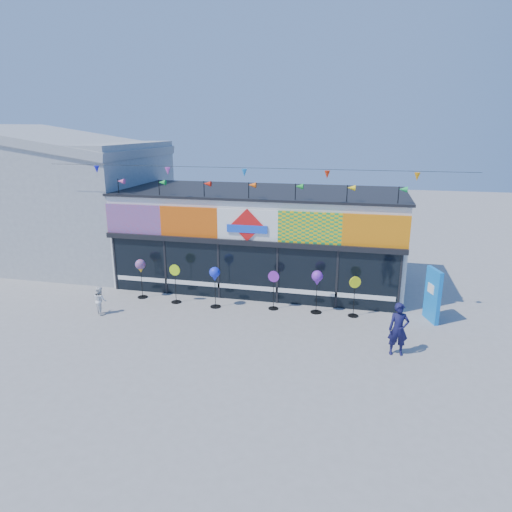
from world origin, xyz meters
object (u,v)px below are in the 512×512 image
(spinner_0, at_px, (141,267))
(child, at_px, (100,300))
(spinner_2, at_px, (215,275))
(spinner_1, at_px, (175,283))
(blue_sign, at_px, (433,295))
(spinner_3, at_px, (273,289))
(spinner_4, at_px, (317,279))
(adult_man, at_px, (398,329))
(spinner_5, at_px, (354,295))

(spinner_0, height_order, child, spinner_0)
(spinner_0, distance_m, spinner_2, 3.25)
(spinner_1, bearing_deg, blue_sign, 2.69)
(spinner_3, relative_size, spinner_4, 0.92)
(spinner_1, relative_size, child, 1.48)
(spinner_1, xyz_separation_m, adult_man, (8.28, -2.48, 0.00))
(blue_sign, distance_m, spinner_4, 4.11)
(spinner_2, bearing_deg, spinner_5, 3.43)
(spinner_1, relative_size, spinner_4, 0.95)
(spinner_0, height_order, spinner_4, spinner_4)
(spinner_3, distance_m, spinner_4, 1.71)
(blue_sign, height_order, spinner_2, blue_sign)
(spinner_2, bearing_deg, spinner_4, 5.03)
(spinner_1, bearing_deg, spinner_0, 172.75)
(spinner_1, xyz_separation_m, spinner_2, (1.67, -0.10, 0.46))
(spinner_5, distance_m, adult_man, 3.02)
(spinner_1, relative_size, adult_man, 0.94)
(spinner_2, relative_size, adult_man, 0.97)
(blue_sign, distance_m, spinner_3, 5.73)
(spinner_3, xyz_separation_m, spinner_5, (3.01, -0.01, 0.01))
(child, bearing_deg, spinner_5, -130.77)
(blue_sign, height_order, spinner_0, blue_sign)
(spinner_5, xyz_separation_m, child, (-9.19, -1.90, -0.28))
(spinner_0, xyz_separation_m, spinner_5, (8.46, 0.01, -0.49))
(adult_man, bearing_deg, spinner_5, 111.15)
(spinner_1, distance_m, spinner_4, 5.56)
(spinner_2, bearing_deg, adult_man, -19.81)
(spinner_3, height_order, child, spinner_3)
(blue_sign, xyz_separation_m, spinner_0, (-11.17, -0.25, 0.33))
(spinner_4, distance_m, spinner_5, 1.46)
(blue_sign, distance_m, spinner_1, 9.63)
(spinner_3, relative_size, adult_man, 0.91)
(spinner_2, xyz_separation_m, adult_man, (6.60, -2.38, -0.46))
(spinner_0, xyz_separation_m, adult_man, (9.83, -2.68, -0.47))
(spinner_2, relative_size, child, 1.52)
(blue_sign, xyz_separation_m, spinner_3, (-5.72, -0.23, -0.17))
(spinner_0, xyz_separation_m, spinner_2, (3.23, -0.30, -0.00))
(spinner_0, relative_size, spinner_2, 1.00)
(spinner_5, relative_size, child, 1.44)
(adult_man, bearing_deg, spinner_4, 129.41)
(spinner_5, bearing_deg, spinner_3, 179.75)
(spinner_2, height_order, spinner_5, spinner_2)
(spinner_0, relative_size, child, 1.53)
(blue_sign, distance_m, adult_man, 3.23)
(spinner_4, height_order, child, spinner_4)
(adult_man, bearing_deg, spinner_0, 158.85)
(spinner_1, distance_m, spinner_5, 6.91)
(spinner_3, xyz_separation_m, spinner_4, (1.63, 0.01, 0.52))
(spinner_0, bearing_deg, spinner_3, 0.26)
(spinner_4, xyz_separation_m, spinner_5, (1.37, -0.03, -0.51))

